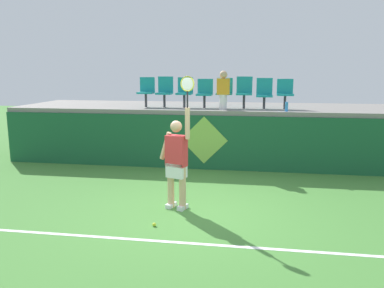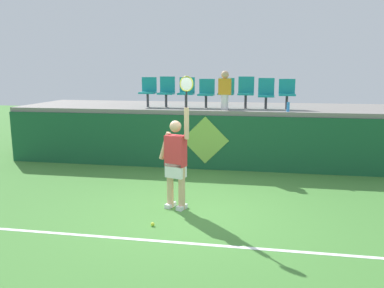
{
  "view_description": "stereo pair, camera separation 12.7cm",
  "coord_description": "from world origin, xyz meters",
  "px_view_note": "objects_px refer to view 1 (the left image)",
  "views": [
    {
      "loc": [
        1.14,
        -6.81,
        2.63
      ],
      "look_at": [
        -0.15,
        1.19,
        1.09
      ],
      "focal_mm": 36.45,
      "sensor_mm": 36.0,
      "label": 1
    },
    {
      "loc": [
        1.26,
        -6.79,
        2.63
      ],
      "look_at": [
        -0.15,
        1.19,
        1.09
      ],
      "focal_mm": 36.45,
      "sensor_mm": 36.0,
      "label": 2
    }
  ],
  "objects_px": {
    "water_bottle": "(287,107)",
    "stadium_chair_1": "(165,90)",
    "tennis_player": "(177,160)",
    "stadium_chair_2": "(185,91)",
    "stadium_chair_3": "(205,92)",
    "stadium_chair_4": "(224,91)",
    "stadium_chair_7": "(285,92)",
    "stadium_chair_0": "(146,90)",
    "stadium_chair_5": "(244,91)",
    "tennis_ball": "(154,225)",
    "stadium_chair_6": "(264,92)",
    "spectator_0": "(223,89)"
  },
  "relations": [
    {
      "from": "tennis_player",
      "to": "stadium_chair_1",
      "type": "distance_m",
      "value": 4.31
    },
    {
      "from": "stadium_chair_3",
      "to": "stadium_chair_6",
      "type": "xyz_separation_m",
      "value": [
        1.67,
        0.01,
        -0.0
      ]
    },
    {
      "from": "stadium_chair_4",
      "to": "stadium_chair_7",
      "type": "xyz_separation_m",
      "value": [
        1.67,
        -0.0,
        -0.01
      ]
    },
    {
      "from": "stadium_chair_2",
      "to": "stadium_chair_3",
      "type": "height_order",
      "value": "stadium_chair_2"
    },
    {
      "from": "stadium_chair_3",
      "to": "water_bottle",
      "type": "bearing_deg",
      "value": -17.8
    },
    {
      "from": "stadium_chair_5",
      "to": "water_bottle",
      "type": "bearing_deg",
      "value": -32.8
    },
    {
      "from": "tennis_player",
      "to": "stadium_chair_0",
      "type": "bearing_deg",
      "value": 112.9
    },
    {
      "from": "stadium_chair_2",
      "to": "spectator_0",
      "type": "height_order",
      "value": "spectator_0"
    },
    {
      "from": "stadium_chair_6",
      "to": "stadium_chair_7",
      "type": "distance_m",
      "value": 0.56
    },
    {
      "from": "stadium_chair_2",
      "to": "stadium_chair_3",
      "type": "xyz_separation_m",
      "value": [
        0.58,
        -0.0,
        -0.03
      ]
    },
    {
      "from": "tennis_player",
      "to": "stadium_chair_5",
      "type": "xyz_separation_m",
      "value": [
        1.13,
        4.01,
        1.11
      ]
    },
    {
      "from": "water_bottle",
      "to": "spectator_0",
      "type": "xyz_separation_m",
      "value": [
        -1.67,
        0.29,
        0.42
      ]
    },
    {
      "from": "stadium_chair_2",
      "to": "stadium_chair_0",
      "type": "bearing_deg",
      "value": -179.91
    },
    {
      "from": "stadium_chair_5",
      "to": "spectator_0",
      "type": "distance_m",
      "value": 0.7
    },
    {
      "from": "tennis_ball",
      "to": "stadium_chair_4",
      "type": "distance_m",
      "value": 5.4
    },
    {
      "from": "stadium_chair_4",
      "to": "stadium_chair_7",
      "type": "distance_m",
      "value": 1.67
    },
    {
      "from": "tennis_player",
      "to": "stadium_chair_1",
      "type": "relative_size",
      "value": 2.89
    },
    {
      "from": "tennis_ball",
      "to": "spectator_0",
      "type": "bearing_deg",
      "value": 80.1
    },
    {
      "from": "tennis_player",
      "to": "stadium_chair_3",
      "type": "xyz_separation_m",
      "value": [
        0.02,
        4.01,
        1.07
      ]
    },
    {
      "from": "water_bottle",
      "to": "stadium_chair_5",
      "type": "bearing_deg",
      "value": 147.2
    },
    {
      "from": "tennis_player",
      "to": "stadium_chair_7",
      "type": "relative_size",
      "value": 3.09
    },
    {
      "from": "stadium_chair_3",
      "to": "stadium_chair_6",
      "type": "height_order",
      "value": "stadium_chair_6"
    },
    {
      "from": "water_bottle",
      "to": "stadium_chair_5",
      "type": "relative_size",
      "value": 0.28
    },
    {
      "from": "stadium_chair_3",
      "to": "stadium_chair_7",
      "type": "xyz_separation_m",
      "value": [
        2.23,
        -0.0,
        0.01
      ]
    },
    {
      "from": "stadium_chair_2",
      "to": "stadium_chair_4",
      "type": "relative_size",
      "value": 1.02
    },
    {
      "from": "stadium_chair_1",
      "to": "stadium_chair_4",
      "type": "distance_m",
      "value": 1.72
    },
    {
      "from": "water_bottle",
      "to": "stadium_chair_2",
      "type": "xyz_separation_m",
      "value": [
        -2.81,
        0.72,
        0.35
      ]
    },
    {
      "from": "stadium_chair_0",
      "to": "water_bottle",
      "type": "bearing_deg",
      "value": -10.3
    },
    {
      "from": "stadium_chair_6",
      "to": "stadium_chair_4",
      "type": "bearing_deg",
      "value": -179.65
    },
    {
      "from": "tennis_ball",
      "to": "stadium_chair_5",
      "type": "distance_m",
      "value": 5.52
    },
    {
      "from": "stadium_chair_3",
      "to": "stadium_chair_6",
      "type": "distance_m",
      "value": 1.67
    },
    {
      "from": "stadium_chair_7",
      "to": "stadium_chair_3",
      "type": "bearing_deg",
      "value": 179.95
    },
    {
      "from": "tennis_ball",
      "to": "stadium_chair_5",
      "type": "height_order",
      "value": "stadium_chair_5"
    },
    {
      "from": "tennis_player",
      "to": "spectator_0",
      "type": "xyz_separation_m",
      "value": [
        0.58,
        3.58,
        1.17
      ]
    },
    {
      "from": "stadium_chair_1",
      "to": "spectator_0",
      "type": "bearing_deg",
      "value": -13.97
    },
    {
      "from": "stadium_chair_0",
      "to": "tennis_player",
      "type": "bearing_deg",
      "value": -67.1
    },
    {
      "from": "stadium_chair_4",
      "to": "stadium_chair_0",
      "type": "bearing_deg",
      "value": 179.98
    },
    {
      "from": "stadium_chair_4",
      "to": "stadium_chair_6",
      "type": "height_order",
      "value": "stadium_chair_6"
    },
    {
      "from": "tennis_ball",
      "to": "stadium_chair_6",
      "type": "height_order",
      "value": "stadium_chair_6"
    },
    {
      "from": "water_bottle",
      "to": "stadium_chair_2",
      "type": "bearing_deg",
      "value": 165.66
    },
    {
      "from": "stadium_chair_3",
      "to": "spectator_0",
      "type": "xyz_separation_m",
      "value": [
        0.56,
        -0.42,
        0.1
      ]
    },
    {
      "from": "water_bottle",
      "to": "stadium_chair_1",
      "type": "distance_m",
      "value": 3.48
    },
    {
      "from": "stadium_chair_1",
      "to": "stadium_chair_7",
      "type": "xyz_separation_m",
      "value": [
        3.39,
        -0.01,
        -0.02
      ]
    },
    {
      "from": "stadium_chair_6",
      "to": "tennis_ball",
      "type": "bearing_deg",
      "value": -110.96
    },
    {
      "from": "tennis_player",
      "to": "stadium_chair_0",
      "type": "relative_size",
      "value": 2.95
    },
    {
      "from": "tennis_player",
      "to": "stadium_chair_4",
      "type": "height_order",
      "value": "tennis_player"
    },
    {
      "from": "stadium_chair_0",
      "to": "stadium_chair_5",
      "type": "xyz_separation_m",
      "value": [
        2.82,
        0.0,
        0.0
      ]
    },
    {
      "from": "stadium_chair_4",
      "to": "stadium_chair_6",
      "type": "relative_size",
      "value": 1.0
    },
    {
      "from": "tennis_ball",
      "to": "stadium_chair_4",
      "type": "relative_size",
      "value": 0.08
    },
    {
      "from": "stadium_chair_0",
      "to": "stadium_chair_1",
      "type": "height_order",
      "value": "stadium_chair_1"
    }
  ]
}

